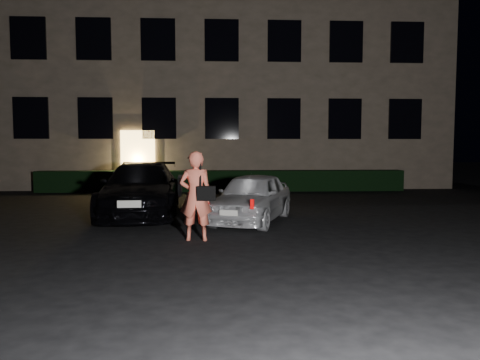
{
  "coord_description": "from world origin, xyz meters",
  "views": [
    {
      "loc": [
        -0.28,
        -8.7,
        1.93
      ],
      "look_at": [
        0.28,
        2.0,
        1.11
      ],
      "focal_mm": 35.0,
      "sensor_mm": 36.0,
      "label": 1
    }
  ],
  "objects": [
    {
      "name": "hedge",
      "position": [
        0.0,
        10.5,
        0.42
      ],
      "size": [
        15.0,
        0.7,
        0.85
      ],
      "primitive_type": "cube",
      "color": "black",
      "rests_on": "ground"
    },
    {
      "name": "ground",
      "position": [
        0.0,
        0.0,
        0.0
      ],
      "size": [
        80.0,
        80.0,
        0.0
      ],
      "primitive_type": "plane",
      "color": "black",
      "rests_on": "ground"
    },
    {
      "name": "hatch",
      "position": [
        0.62,
        2.87,
        0.61
      ],
      "size": [
        2.63,
        3.87,
        1.22
      ],
      "rotation": [
        0.0,
        0.0,
        -0.36
      ],
      "color": "silver",
      "rests_on": "ground"
    },
    {
      "name": "sedan",
      "position": [
        -2.3,
        4.14,
        0.71
      ],
      "size": [
        2.31,
        5.07,
        1.42
      ],
      "rotation": [
        0.0,
        0.0,
        0.05
      ],
      "color": "black",
      "rests_on": "ground"
    },
    {
      "name": "building",
      "position": [
        -0.0,
        14.99,
        6.0
      ],
      "size": [
        20.0,
        8.11,
        12.0
      ],
      "color": "brown",
      "rests_on": "ground"
    },
    {
      "name": "man",
      "position": [
        -0.67,
        0.63,
        0.9
      ],
      "size": [
        0.74,
        0.46,
        1.8
      ],
      "rotation": [
        0.0,
        0.0,
        3.09
      ],
      "color": "#FF7257",
      "rests_on": "ground"
    }
  ]
}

